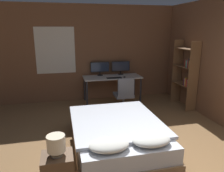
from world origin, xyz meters
TOP-DOWN VIEW (x-y plane):
  - wall_back at (-0.02, 4.14)m, footprint 12.00×0.08m
  - bed at (-0.47, 1.15)m, footprint 1.48×1.97m
  - nightstand at (-1.45, 0.42)m, footprint 0.40×0.36m
  - bedside_lamp at (-1.45, 0.42)m, footprint 0.23×0.23m
  - desk at (0.06, 3.74)m, footprint 1.62×0.66m
  - monitor_left at (-0.25, 3.97)m, footprint 0.54×0.16m
  - monitor_right at (0.37, 3.97)m, footprint 0.54×0.16m
  - keyboard at (0.06, 3.51)m, footprint 0.41×0.13m
  - computer_mouse at (0.36, 3.51)m, footprint 0.07×0.05m
  - office_chair at (0.17, 2.92)m, footprint 0.52×0.52m
  - bookshelf at (1.82, 2.82)m, footprint 0.28×0.81m

SIDE VIEW (x-z plane):
  - nightstand at x=-1.45m, z-range 0.00..0.49m
  - bed at x=-0.47m, z-range -0.04..0.57m
  - office_chair at x=0.17m, z-range -0.09..0.80m
  - desk at x=0.06m, z-range 0.29..1.02m
  - bedside_lamp at x=-1.45m, z-range 0.52..0.79m
  - keyboard at x=0.06m, z-range 0.73..0.75m
  - computer_mouse at x=0.36m, z-range 0.73..0.77m
  - monitor_left at x=-0.25m, z-range 0.77..1.16m
  - monitor_right at x=0.37m, z-range 0.77..1.16m
  - bookshelf at x=1.82m, z-range 0.09..1.84m
  - wall_back at x=-0.02m, z-range 0.00..2.70m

